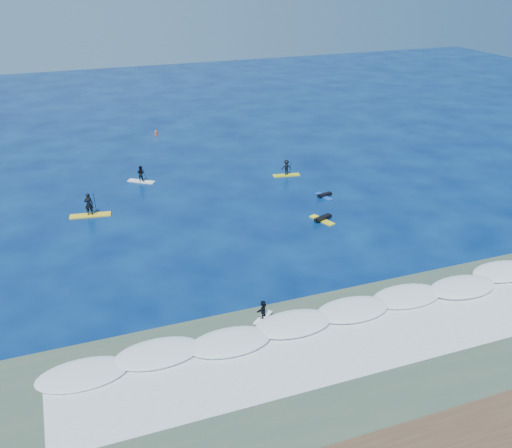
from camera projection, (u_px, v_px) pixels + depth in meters
name	position (u px, v px, depth m)	size (l,w,h in m)	color
ground	(275.00, 244.00, 43.09)	(160.00, 160.00, 0.00)	#031246
shallow_water	(371.00, 354.00, 31.24)	(90.00, 13.00, 0.01)	#3D5342
breaking_wave	(337.00, 315.00, 34.63)	(40.00, 6.00, 0.30)	white
whitewater	(362.00, 343.00, 32.09)	(34.00, 5.00, 0.02)	silver
sup_paddler_left	(89.00, 208.00, 47.45)	(3.43, 1.33, 2.35)	yellow
sup_paddler_center	(141.00, 175.00, 54.62)	(2.53, 2.10, 1.86)	white
sup_paddler_right	(286.00, 169.00, 56.15)	(2.72, 1.10, 1.86)	#CFD316
prone_paddler_near	(322.00, 219.00, 46.83)	(1.83, 2.42, 0.49)	yellow
prone_paddler_far	(324.00, 195.00, 51.43)	(1.58, 2.05, 0.42)	blue
wave_surfer	(263.00, 311.00, 33.78)	(1.56, 1.45, 1.21)	white
marker_buoy	(156.00, 133.00, 68.88)	(0.31, 0.31, 0.73)	#FE4616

